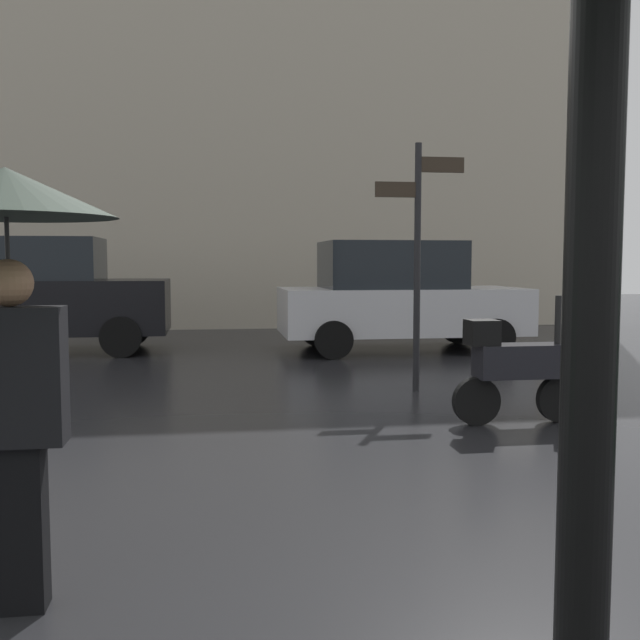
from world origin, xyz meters
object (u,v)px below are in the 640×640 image
(parked_scooter, at_px, (515,367))
(street_signpost, at_px, (418,242))
(parked_car_right, at_px, (398,296))
(parked_car_left, at_px, (42,294))
(pedestrian_with_umbrella, at_px, (8,267))

(parked_scooter, xyz_separation_m, street_signpost, (-0.42, 1.89, 1.24))
(parked_car_right, bearing_deg, parked_car_left, -172.40)
(parked_scooter, distance_m, street_signpost, 2.30)
(pedestrian_with_umbrella, xyz_separation_m, street_signpost, (3.32, 5.08, 0.26))
(parked_car_left, distance_m, street_signpost, 7.01)
(pedestrian_with_umbrella, distance_m, street_signpost, 6.08)
(pedestrian_with_umbrella, height_order, parked_car_right, pedestrian_with_umbrella)
(parked_car_right, bearing_deg, street_signpost, -87.55)
(pedestrian_with_umbrella, xyz_separation_m, parked_scooter, (3.74, 3.19, -0.98))
(parked_scooter, height_order, street_signpost, street_signpost)
(pedestrian_with_umbrella, distance_m, parked_car_left, 9.83)
(parked_scooter, bearing_deg, parked_car_right, 74.61)
(parked_car_left, relative_size, parked_car_right, 0.98)
(pedestrian_with_umbrella, relative_size, parked_scooter, 1.50)
(parked_car_left, xyz_separation_m, parked_car_right, (6.08, -0.66, -0.04))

